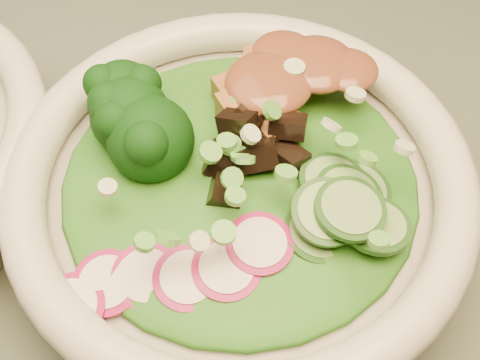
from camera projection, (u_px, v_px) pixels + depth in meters
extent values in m
cube|color=#515C4C|center=(250.00, 260.00, 0.45)|extent=(1.20, 0.80, 0.03)
cylinder|color=silver|center=(240.00, 211.00, 0.43)|extent=(0.25, 0.25, 0.05)
torus|color=silver|center=(240.00, 179.00, 0.40)|extent=(0.28, 0.28, 0.03)
ellipsoid|color=#196114|center=(240.00, 179.00, 0.40)|extent=(0.21, 0.21, 0.03)
ellipsoid|color=brown|center=(292.00, 77.00, 0.41)|extent=(0.07, 0.06, 0.02)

